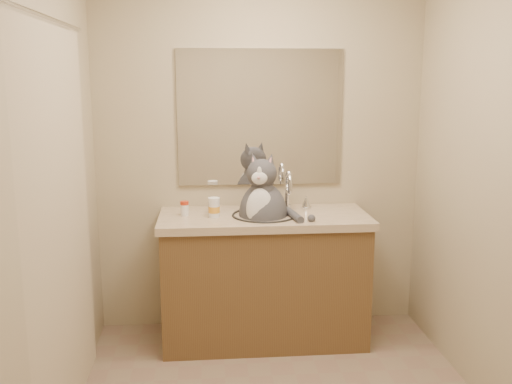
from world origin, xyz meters
The scene contains 8 objects.
room centered at (0.00, 0.00, 1.20)m, with size 2.22×2.52×2.42m.
vanity centered at (0.00, 0.96, 0.44)m, with size 1.34×0.59×1.12m.
mirror centered at (0.00, 1.24, 1.45)m, with size 1.10×0.02×0.90m, color white.
shower_curtain centered at (-1.05, 0.10, 1.03)m, with size 0.02×1.30×1.93m.
cat centered at (-0.01, 0.94, 0.89)m, with size 0.42×0.45×0.62m.
pill_bottle_redcap centered at (-0.51, 0.98, 0.90)m, with size 0.06×0.06×0.09m.
pill_bottle_orange centered at (-0.32, 0.93, 0.91)m, with size 0.08×0.08×0.12m.
grey_canister centered at (-0.33, 1.03, 0.89)m, with size 0.06×0.06×0.08m.
Camera 1 is at (-0.36, -2.57, 1.71)m, focal length 40.00 mm.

